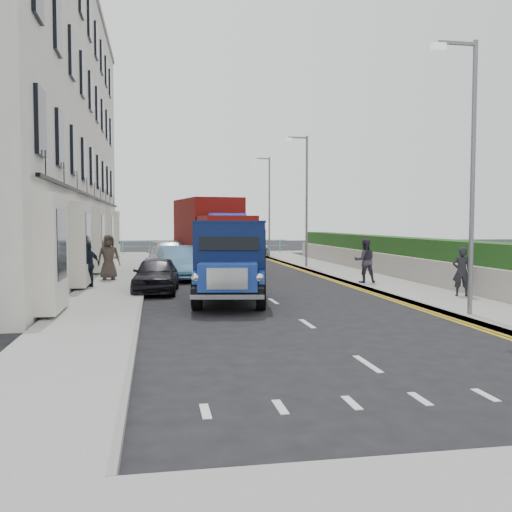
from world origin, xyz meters
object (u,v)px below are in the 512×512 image
red_lorry (211,234)px  pedestrian_east_near (462,272)px  lamp_mid (304,193)px  lamp_far (268,200)px  bedford_lorry (230,267)px  parked_car_front (156,275)px  lamp_near (469,161)px

red_lorry → pedestrian_east_near: (6.92, -10.68, -1.02)m
lamp_mid → pedestrian_east_near: (1.78, -12.69, -3.10)m
lamp_mid → lamp_far: bearing=90.0°
bedford_lorry → parked_car_front: size_ratio=1.47×
lamp_near → red_lorry: size_ratio=0.98×
lamp_mid → parked_car_front: lamp_mid is taller
parked_car_front → pedestrian_east_near: 10.24m
parked_car_front → lamp_mid: bearing=54.3°
lamp_far → pedestrian_east_near: lamp_far is taller
lamp_near → red_lorry: lamp_near is taller
pedestrian_east_near → lamp_far: bearing=-62.8°
lamp_far → bedford_lorry: bearing=-104.0°
red_lorry → parked_car_front: bearing=-119.8°
lamp_mid → bedford_lorry: (-5.63, -12.63, -2.86)m
lamp_near → lamp_far: 26.00m
lamp_far → bedford_lorry: (-5.63, -22.63, -2.86)m
red_lorry → lamp_near: bearing=-79.0°
bedford_lorry → parked_car_front: bearing=130.4°
lamp_mid → bedford_lorry: 14.12m
lamp_near → red_lorry: 15.05m
red_lorry → bedford_lorry: bearing=-101.8°
bedford_lorry → parked_car_front: 4.22m
parked_car_front → pedestrian_east_near: bearing=-15.9°
lamp_near → lamp_mid: (0.00, 16.00, 0.00)m
parked_car_front → lamp_far: bearing=72.8°
lamp_far → bedford_lorry: 23.50m
lamp_mid → red_lorry: 5.90m
lamp_mid → bedford_lorry: lamp_mid is taller
lamp_near → bedford_lorry: size_ratio=1.28×
lamp_mid → parked_car_front: (-7.78, -9.04, -3.37)m
bedford_lorry → red_lorry: red_lorry is taller
parked_car_front → lamp_near: bearing=-36.8°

